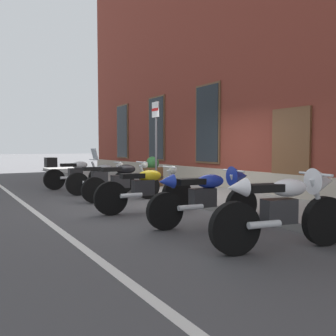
# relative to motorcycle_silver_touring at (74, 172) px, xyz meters

# --- Properties ---
(ground_plane) EXTENTS (140.00, 140.00, 0.00)m
(ground_plane) POSITION_rel_motorcycle_silver_touring_xyz_m (4.11, 1.25, -0.55)
(ground_plane) COLOR #424244
(sidewalk) EXTENTS (28.68, 2.34, 0.15)m
(sidewalk) POSITION_rel_motorcycle_silver_touring_xyz_m (4.11, 2.42, -0.48)
(sidewalk) COLOR slate
(sidewalk) RESTS_ON ground_plane
(lane_stripe) EXTENTS (28.68, 0.12, 0.01)m
(lane_stripe) POSITION_rel_motorcycle_silver_touring_xyz_m (4.11, -1.95, -0.55)
(lane_stripe) COLOR silver
(lane_stripe) RESTS_ON ground_plane
(brick_pub_facade) EXTENTS (22.68, 6.34, 10.32)m
(brick_pub_facade) POSITION_rel_motorcycle_silver_touring_xyz_m (4.11, 6.72, 4.60)
(brick_pub_facade) COLOR maroon
(brick_pub_facade) RESTS_ON ground_plane
(motorcycle_silver_touring) EXTENTS (0.62, 2.14, 1.32)m
(motorcycle_silver_touring) POSITION_rel_motorcycle_silver_touring_xyz_m (0.00, 0.00, 0.00)
(motorcycle_silver_touring) COLOR black
(motorcycle_silver_touring) RESTS_ON ground_plane
(motorcycle_grey_naked) EXTENTS (0.62, 2.03, 0.92)m
(motorcycle_grey_naked) POSITION_rel_motorcycle_silver_touring_xyz_m (1.73, 0.30, -0.08)
(motorcycle_grey_naked) COLOR black
(motorcycle_grey_naked) RESTS_ON ground_plane
(motorcycle_black_naked) EXTENTS (0.62, 2.08, 0.99)m
(motorcycle_black_naked) POSITION_rel_motorcycle_silver_touring_xyz_m (3.28, 0.27, -0.06)
(motorcycle_black_naked) COLOR black
(motorcycle_black_naked) RESTS_ON ground_plane
(motorcycle_yellow_naked) EXTENTS (0.62, 2.16, 0.95)m
(motorcycle_yellow_naked) POSITION_rel_motorcycle_silver_touring_xyz_m (4.96, 0.02, -0.07)
(motorcycle_yellow_naked) COLOR black
(motorcycle_yellow_naked) RESTS_ON ground_plane
(motorcycle_blue_sport) EXTENTS (0.62, 2.14, 1.01)m
(motorcycle_blue_sport) POSITION_rel_motorcycle_silver_touring_xyz_m (6.63, 0.38, 0.01)
(motorcycle_blue_sport) COLOR black
(motorcycle_blue_sport) RESTS_ON ground_plane
(motorcycle_white_sport) EXTENTS (0.72, 2.04, 1.07)m
(motorcycle_white_sport) POSITION_rel_motorcycle_silver_touring_xyz_m (8.32, 0.32, 0.03)
(motorcycle_white_sport) COLOR black
(motorcycle_white_sport) RESTS_ON ground_plane
(parking_sign) EXTENTS (0.36, 0.07, 2.54)m
(parking_sign) POSITION_rel_motorcycle_silver_touring_xyz_m (2.53, 1.66, 1.23)
(parking_sign) COLOR #4C4C51
(parking_sign) RESTS_ON sidewalk
(barrel_planter) EXTENTS (0.69, 0.69, 0.92)m
(barrel_planter) POSITION_rel_motorcycle_silver_touring_xyz_m (1.80, 1.95, -0.03)
(barrel_planter) COLOR brown
(barrel_planter) RESTS_ON sidewalk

